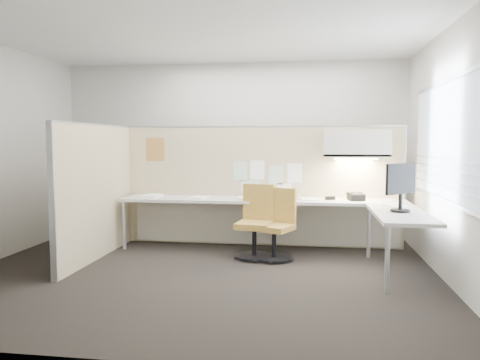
% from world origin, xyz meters
% --- Properties ---
extents(floor, '(5.50, 4.50, 0.01)m').
position_xyz_m(floor, '(0.00, 0.00, -0.01)').
color(floor, black).
rests_on(floor, ground).
extents(ceiling, '(5.50, 4.50, 0.01)m').
position_xyz_m(ceiling, '(0.00, 0.00, 2.80)').
color(ceiling, white).
rests_on(ceiling, wall_back).
extents(wall_back, '(5.50, 0.02, 2.80)m').
position_xyz_m(wall_back, '(0.00, 2.25, 1.40)').
color(wall_back, beige).
rests_on(wall_back, ground).
extents(wall_front, '(5.50, 0.02, 2.80)m').
position_xyz_m(wall_front, '(0.00, -2.25, 1.40)').
color(wall_front, beige).
rests_on(wall_front, ground).
extents(wall_right, '(0.02, 4.50, 2.80)m').
position_xyz_m(wall_right, '(2.75, 0.00, 1.40)').
color(wall_right, beige).
rests_on(wall_right, ground).
extents(window_pane, '(0.01, 2.80, 1.30)m').
position_xyz_m(window_pane, '(2.73, 0.00, 1.55)').
color(window_pane, '#A9B8C4').
rests_on(window_pane, wall_right).
extents(partition_back, '(4.10, 0.06, 1.75)m').
position_xyz_m(partition_back, '(0.55, 1.60, 0.88)').
color(partition_back, '#C4B288').
rests_on(partition_back, floor).
extents(partition_left, '(0.06, 2.20, 1.75)m').
position_xyz_m(partition_left, '(-1.50, 0.50, 0.88)').
color(partition_left, '#C4B288').
rests_on(partition_left, floor).
extents(desk, '(4.00, 2.07, 0.73)m').
position_xyz_m(desk, '(0.93, 1.13, 0.60)').
color(desk, beige).
rests_on(desk, floor).
extents(overhead_bin, '(0.90, 0.36, 0.38)m').
position_xyz_m(overhead_bin, '(1.90, 1.39, 1.51)').
color(overhead_bin, beige).
rests_on(overhead_bin, partition_back).
extents(task_light_strip, '(0.60, 0.06, 0.02)m').
position_xyz_m(task_light_strip, '(1.90, 1.39, 1.30)').
color(task_light_strip, '#FFEABF').
rests_on(task_light_strip, overhead_bin).
extents(pinned_papers, '(1.01, 0.00, 0.47)m').
position_xyz_m(pinned_papers, '(0.63, 1.57, 1.03)').
color(pinned_papers, '#8CBF8C').
rests_on(pinned_papers, partition_back).
extents(poster, '(0.28, 0.00, 0.35)m').
position_xyz_m(poster, '(-1.05, 1.57, 1.42)').
color(poster, orange).
rests_on(poster, partition_back).
extents(chair_left, '(0.51, 0.53, 0.95)m').
position_xyz_m(chair_left, '(0.56, 0.84, 0.45)').
color(chair_left, black).
rests_on(chair_left, floor).
extents(chair_right, '(0.57, 0.58, 0.91)m').
position_xyz_m(chair_right, '(0.84, 0.78, 0.43)').
color(chair_right, black).
rests_on(chair_right, floor).
extents(monitor, '(0.40, 0.40, 0.56)m').
position_xyz_m(monitor, '(2.30, 0.28, 1.05)').
color(monitor, black).
rests_on(monitor, desk).
extents(phone, '(0.26, 0.24, 0.12)m').
position_xyz_m(phone, '(1.90, 1.29, 0.78)').
color(phone, black).
rests_on(phone, desk).
extents(stapler, '(0.15, 0.08, 0.05)m').
position_xyz_m(stapler, '(1.55, 1.30, 0.76)').
color(stapler, black).
rests_on(stapler, desk).
extents(tape_dispenser, '(0.11, 0.08, 0.06)m').
position_xyz_m(tape_dispenser, '(1.90, 1.33, 0.76)').
color(tape_dispenser, black).
rests_on(tape_dispenser, desk).
extents(coat_hook, '(0.18, 0.41, 1.25)m').
position_xyz_m(coat_hook, '(-1.58, -0.13, 1.43)').
color(coat_hook, silver).
rests_on(coat_hook, partition_left).
extents(paper_stack_0, '(0.26, 0.32, 0.03)m').
position_xyz_m(paper_stack_0, '(-1.02, 1.30, 0.75)').
color(paper_stack_0, white).
rests_on(paper_stack_0, desk).
extents(paper_stack_1, '(0.28, 0.34, 0.02)m').
position_xyz_m(paper_stack_1, '(-0.31, 1.25, 0.74)').
color(paper_stack_1, white).
rests_on(paper_stack_1, desk).
extents(paper_stack_2, '(0.25, 0.31, 0.03)m').
position_xyz_m(paper_stack_2, '(0.39, 1.18, 0.75)').
color(paper_stack_2, white).
rests_on(paper_stack_2, desk).
extents(paper_stack_3, '(0.25, 0.32, 0.01)m').
position_xyz_m(paper_stack_3, '(0.90, 1.29, 0.74)').
color(paper_stack_3, white).
rests_on(paper_stack_3, desk).
extents(paper_stack_4, '(0.30, 0.35, 0.02)m').
position_xyz_m(paper_stack_4, '(1.25, 1.27, 0.74)').
color(paper_stack_4, white).
rests_on(paper_stack_4, desk).
extents(paper_stack_5, '(0.30, 0.35, 0.02)m').
position_xyz_m(paper_stack_5, '(2.33, 0.71, 0.74)').
color(paper_stack_5, white).
rests_on(paper_stack_5, desk).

